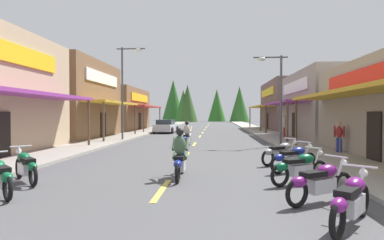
# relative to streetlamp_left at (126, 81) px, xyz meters

# --- Properties ---
(ground) EXTENTS (10.10, 95.15, 0.10)m
(ground) POSITION_rel_streetlamp_left_xyz_m (5.15, 9.56, -4.46)
(ground) COLOR #4C4C4F
(sidewalk_left) EXTENTS (2.80, 95.15, 0.12)m
(sidewalk_left) POSITION_rel_streetlamp_left_xyz_m (-1.30, 9.56, -4.35)
(sidewalk_left) COLOR gray
(sidewalk_left) RESTS_ON ground
(sidewalk_right) EXTENTS (2.80, 95.15, 0.12)m
(sidewalk_right) POSITION_rel_streetlamp_left_xyz_m (11.60, 9.56, -4.35)
(sidewalk_right) COLOR #9E9991
(sidewalk_right) RESTS_ON ground
(centerline_dashes) EXTENTS (0.16, 70.08, 0.01)m
(centerline_dashes) POSITION_rel_streetlamp_left_xyz_m (5.15, 13.24, -4.40)
(centerline_dashes) COLOR #E0C64C
(centerline_dashes) RESTS_ON ground
(storefront_left_middle) EXTENTS (8.89, 9.61, 6.29)m
(storefront_left_middle) POSITION_rel_streetlamp_left_xyz_m (-6.21, 2.44, -1.26)
(storefront_left_middle) COLOR brown
(storefront_left_middle) RESTS_ON ground
(storefront_left_far) EXTENTS (9.97, 11.07, 5.06)m
(storefront_left_far) POSITION_rel_streetlamp_left_xyz_m (-6.74, 14.76, -1.87)
(storefront_left_far) COLOR brown
(storefront_left_far) RESTS_ON ground
(storefront_right_middle) EXTENTS (9.91, 10.51, 5.38)m
(storefront_right_middle) POSITION_rel_streetlamp_left_xyz_m (17.02, 3.64, -1.71)
(storefront_right_middle) COLOR gray
(storefront_right_middle) RESTS_ON ground
(storefront_right_far) EXTENTS (8.34, 12.24, 6.00)m
(storefront_right_far) POSITION_rel_streetlamp_left_xyz_m (16.23, 16.93, -1.40)
(storefront_right_far) COLOR brown
(storefront_right_far) RESTS_ON ground
(streetlamp_left) EXTENTS (2.11, 0.30, 6.86)m
(streetlamp_left) POSITION_rel_streetlamp_left_xyz_m (0.00, 0.00, 0.00)
(streetlamp_left) COLOR #474C51
(streetlamp_left) RESTS_ON ground
(streetlamp_right) EXTENTS (2.11, 0.30, 5.62)m
(streetlamp_right) POSITION_rel_streetlamp_left_xyz_m (10.26, -2.66, -0.69)
(streetlamp_right) COLOR #474C51
(streetlamp_right) RESTS_ON ground
(motorcycle_parked_right_0) EXTENTS (1.39, 1.75, 1.04)m
(motorcycle_parked_right_0) POSITION_rel_streetlamp_left_xyz_m (8.94, -16.64, -3.92)
(motorcycle_parked_right_0) COLOR black
(motorcycle_parked_right_0) RESTS_ON ground
(motorcycle_parked_right_1) EXTENTS (1.85, 1.24, 1.04)m
(motorcycle_parked_right_1) POSITION_rel_streetlamp_left_xyz_m (8.89, -15.17, -3.92)
(motorcycle_parked_right_1) COLOR black
(motorcycle_parked_right_1) RESTS_ON ground
(motorcycle_parked_right_2) EXTENTS (1.90, 1.17, 1.04)m
(motorcycle_parked_right_2) POSITION_rel_streetlamp_left_xyz_m (8.94, -13.30, -3.92)
(motorcycle_parked_right_2) COLOR black
(motorcycle_parked_right_2) RESTS_ON ground
(motorcycle_parked_right_3) EXTENTS (1.84, 1.26, 1.04)m
(motorcycle_parked_right_3) POSITION_rel_streetlamp_left_xyz_m (9.22, -11.47, -3.92)
(motorcycle_parked_right_3) COLOR black
(motorcycle_parked_right_3) RESTS_ON ground
(motorcycle_parked_right_4) EXTENTS (1.78, 1.35, 1.04)m
(motorcycle_parked_right_4) POSITION_rel_streetlamp_left_xyz_m (9.11, -9.93, -3.92)
(motorcycle_parked_right_4) COLOR black
(motorcycle_parked_right_4) RESTS_ON ground
(motorcycle_parked_left_2) EXTENTS (1.66, 1.50, 1.04)m
(motorcycle_parked_left_2) POSITION_rel_streetlamp_left_xyz_m (1.29, -15.10, -3.92)
(motorcycle_parked_left_2) COLOR black
(motorcycle_parked_left_2) RESTS_ON ground
(motorcycle_parked_left_3) EXTENTS (1.62, 1.55, 1.04)m
(motorcycle_parked_left_3) POSITION_rel_streetlamp_left_xyz_m (1.05, -13.68, -3.92)
(motorcycle_parked_left_3) COLOR black
(motorcycle_parked_left_3) RESTS_ON ground
(rider_cruising_lead) EXTENTS (0.60, 2.14, 1.57)m
(rider_cruising_lead) POSITION_rel_streetlamp_left_xyz_m (5.46, -12.74, -3.75)
(rider_cruising_lead) COLOR black
(rider_cruising_lead) RESTS_ON ground
(rider_cruising_trailing) EXTENTS (0.61, 2.14, 1.57)m
(rider_cruising_trailing) POSITION_rel_streetlamp_left_xyz_m (4.80, -3.47, -3.75)
(rider_cruising_trailing) COLOR black
(rider_cruising_trailing) RESTS_ON ground
(pedestrian_by_shop) EXTENTS (0.27, 0.57, 1.81)m
(pedestrian_by_shop) POSITION_rel_streetlamp_left_xyz_m (12.03, 2.93, -3.35)
(pedestrian_by_shop) COLOR maroon
(pedestrian_by_shop) RESTS_ON ground
(pedestrian_strolling) EXTENTS (0.42, 0.48, 1.63)m
(pedestrian_strolling) POSITION_rel_streetlamp_left_xyz_m (12.59, -6.61, -3.47)
(pedestrian_strolling) COLOR #333F8C
(pedestrian_strolling) RESTS_ON ground
(parked_car_curbside) EXTENTS (2.23, 4.38, 1.40)m
(parked_car_curbside) POSITION_rel_streetlamp_left_xyz_m (1.30, 9.99, -3.72)
(parked_car_curbside) COLOR silver
(parked_car_curbside) RESTS_ON ground
(treeline_backdrop) EXTENTS (23.12, 12.04, 11.21)m
(treeline_backdrop) POSITION_rel_streetlamp_left_xyz_m (1.20, 57.90, 0.40)
(treeline_backdrop) COLOR #295E23
(treeline_backdrop) RESTS_ON ground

